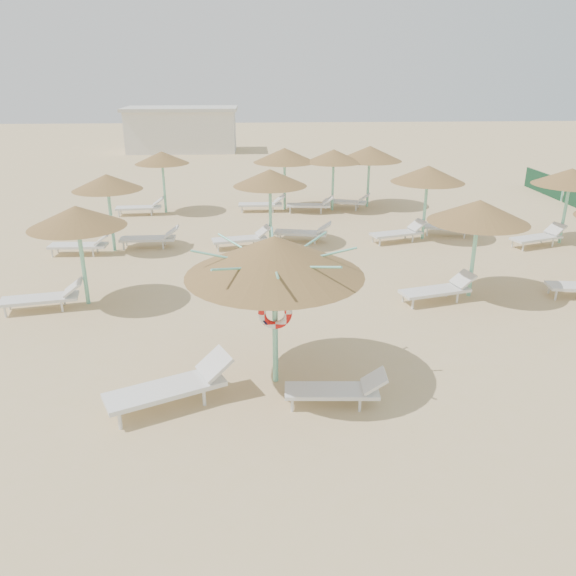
{
  "coord_description": "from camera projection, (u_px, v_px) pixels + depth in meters",
  "views": [
    {
      "loc": [
        -0.58,
        -9.51,
        5.83
      ],
      "look_at": [
        0.12,
        2.13,
        1.3
      ],
      "focal_mm": 35.0,
      "sensor_mm": 36.0,
      "label": 1
    }
  ],
  "objects": [
    {
      "name": "main_palapa",
      "position": [
        275.0,
        256.0,
        10.34
      ],
      "size": [
        3.37,
        3.37,
        3.02
      ],
      "color": "#7BD6B8",
      "rests_on": "ground"
    },
    {
      "name": "palapa_field",
      "position": [
        347.0,
        176.0,
        19.96
      ],
      "size": [
        19.21,
        13.72,
        2.72
      ],
      "color": "#7BD6B8",
      "rests_on": "ground"
    },
    {
      "name": "ground",
      "position": [
        289.0,
        389.0,
        10.99
      ],
      "size": [
        120.0,
        120.0,
        0.0
      ],
      "primitive_type": "plane",
      "color": "tan",
      "rests_on": "ground"
    },
    {
      "name": "lounger_main_b",
      "position": [
        338.0,
        389.0,
        10.37
      ],
      "size": [
        1.9,
        0.67,
        0.68
      ],
      "rotation": [
        0.0,
        0.0,
        -0.06
      ],
      "color": "silver",
      "rests_on": "ground"
    },
    {
      "name": "lounger_main_a",
      "position": [
        174.0,
        386.0,
        10.34
      ],
      "size": [
        2.42,
        1.63,
        0.85
      ],
      "rotation": [
        0.0,
        0.0,
        0.44
      ],
      "color": "silver",
      "rests_on": "ground"
    },
    {
      "name": "service_hut",
      "position": [
        182.0,
        129.0,
        42.63
      ],
      "size": [
        8.4,
        4.4,
        3.25
      ],
      "color": "silver",
      "rests_on": "ground"
    }
  ]
}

